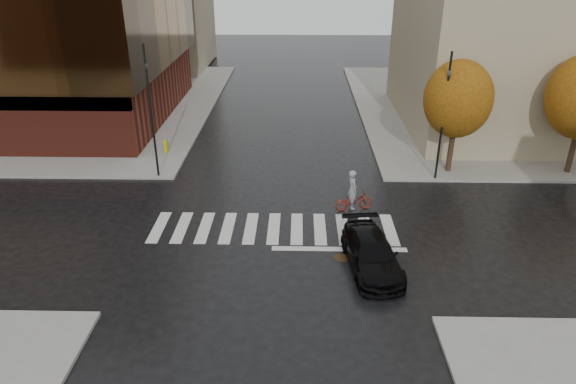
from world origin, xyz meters
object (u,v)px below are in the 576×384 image
object	(u,v)px
traffic_light_nw	(150,104)
traffic_light_ne	(444,109)
sedan	(372,253)
fire_hydrant	(166,145)
cyclist	(353,197)

from	to	relation	value
traffic_light_nw	traffic_light_ne	bearing A→B (deg)	65.71
traffic_light_nw	traffic_light_ne	world-z (taller)	traffic_light_nw
sedan	traffic_light_ne	bearing A→B (deg)	54.71
sedan	fire_hydrant	distance (m)	17.18
traffic_light_nw	sedan	bearing A→B (deg)	26.90
cyclist	traffic_light_ne	bearing A→B (deg)	-66.55
sedan	traffic_light_nw	world-z (taller)	traffic_light_nw
traffic_light_ne	sedan	bearing A→B (deg)	46.34
sedan	cyclist	distance (m)	5.19
traffic_light_nw	fire_hydrant	distance (m)	5.32
sedan	cyclist	xyz separation A→B (m)	(-0.28, 5.18, 0.06)
traffic_light_ne	fire_hydrant	world-z (taller)	traffic_light_ne
traffic_light_ne	traffic_light_nw	bearing A→B (deg)	-15.58
traffic_light_nw	fire_hydrant	size ratio (longest dim) A/B	8.90
cyclist	traffic_light_ne	size ratio (longest dim) A/B	0.31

